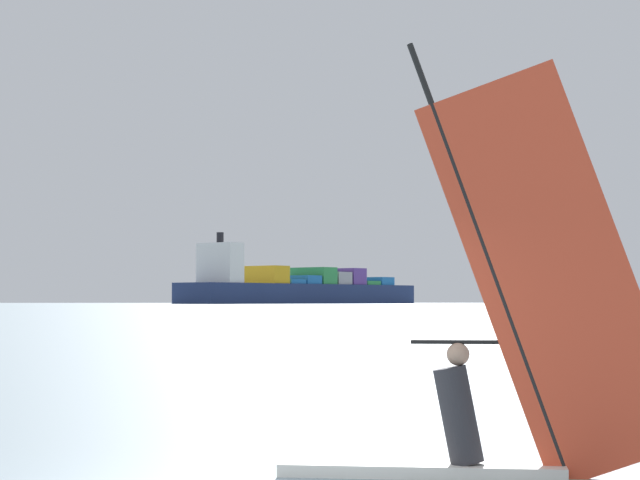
% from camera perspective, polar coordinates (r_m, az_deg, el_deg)
% --- Properties ---
extents(windsurfer, '(3.91, 0.57, 4.29)m').
position_cam_1_polar(windsurfer, '(11.79, 8.00, -5.56)').
color(windsurfer, white).
rests_on(windsurfer, ground_plane).
extents(cargo_ship, '(126.63, 177.81, 40.46)m').
position_cam_1_polar(cargo_ship, '(745.43, -0.91, -2.26)').
color(cargo_ship, navy).
rests_on(cargo_ship, ground_plane).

